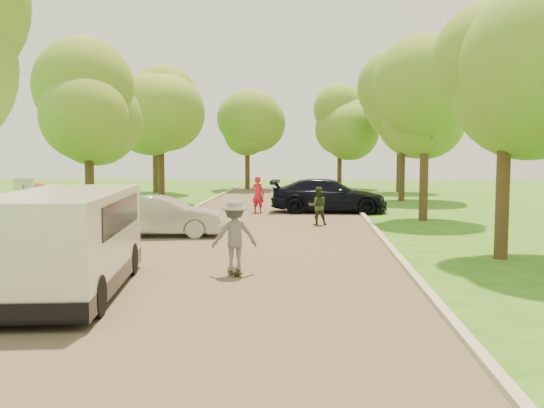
% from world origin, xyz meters
% --- Properties ---
extents(ground, '(100.00, 100.00, 0.00)m').
position_xyz_m(ground, '(0.00, 0.00, 0.00)').
color(ground, '#2B6D19').
rests_on(ground, ground).
extents(road, '(8.00, 60.00, 0.01)m').
position_xyz_m(road, '(0.00, 8.00, 0.01)').
color(road, '#4C4438').
rests_on(road, ground).
extents(curb_left, '(0.18, 60.00, 0.12)m').
position_xyz_m(curb_left, '(-4.05, 8.00, 0.06)').
color(curb_left, '#B2AD9E').
rests_on(curb_left, ground).
extents(curb_right, '(0.18, 60.00, 0.12)m').
position_xyz_m(curb_right, '(4.05, 8.00, 0.06)').
color(curb_right, '#B2AD9E').
rests_on(curb_right, ground).
extents(street_sign, '(0.55, 0.06, 2.17)m').
position_xyz_m(street_sign, '(-5.80, 4.00, 1.56)').
color(street_sign, '#59595E').
rests_on(street_sign, ground).
extents(red_shrub, '(1.70, 1.70, 1.95)m').
position_xyz_m(red_shrub, '(-6.30, 5.50, 1.10)').
color(red_shrub, '#382619').
rests_on(red_shrub, ground).
extents(tree_l_midb, '(4.30, 4.20, 6.62)m').
position_xyz_m(tree_l_midb, '(-6.81, 12.00, 4.59)').
color(tree_l_midb, '#382619').
rests_on(tree_l_midb, ground).
extents(tree_l_far, '(4.92, 4.80, 7.79)m').
position_xyz_m(tree_l_far, '(-6.39, 22.00, 5.47)').
color(tree_l_far, '#382619').
rests_on(tree_l_far, ground).
extents(tree_r_mida, '(5.13, 5.00, 7.95)m').
position_xyz_m(tree_r_mida, '(7.02, 5.00, 5.54)').
color(tree_r_mida, '#382619').
rests_on(tree_r_mida, ground).
extents(tree_r_midb, '(4.51, 4.40, 7.01)m').
position_xyz_m(tree_r_midb, '(6.60, 14.00, 4.88)').
color(tree_r_midb, '#382619').
rests_on(tree_r_midb, ground).
extents(tree_r_far, '(5.33, 5.20, 8.34)m').
position_xyz_m(tree_r_far, '(7.23, 24.00, 5.83)').
color(tree_r_far, '#382619').
rests_on(tree_r_far, ground).
extents(tree_bg_a, '(5.12, 5.00, 7.72)m').
position_xyz_m(tree_bg_a, '(-8.78, 30.00, 5.31)').
color(tree_bg_a, '#382619').
rests_on(tree_bg_a, ground).
extents(tree_bg_b, '(5.12, 5.00, 7.95)m').
position_xyz_m(tree_bg_b, '(8.22, 32.00, 5.54)').
color(tree_bg_b, '#382619').
rests_on(tree_bg_b, ground).
extents(tree_bg_c, '(4.92, 4.80, 7.33)m').
position_xyz_m(tree_bg_c, '(-2.79, 34.00, 5.02)').
color(tree_bg_c, '#382619').
rests_on(tree_bg_c, ground).
extents(tree_bg_d, '(5.12, 5.00, 7.72)m').
position_xyz_m(tree_bg_d, '(4.22, 36.00, 5.31)').
color(tree_bg_d, '#382619').
rests_on(tree_bg_d, ground).
extents(minivan, '(2.87, 5.79, 2.07)m').
position_xyz_m(minivan, '(-3.21, 0.37, 1.09)').
color(minivan, silver).
rests_on(minivan, ground).
extents(silver_sedan, '(4.24, 1.75, 1.37)m').
position_xyz_m(silver_sedan, '(-3.30, 8.64, 0.68)').
color(silver_sedan, '#A7A7AC').
rests_on(silver_sedan, ground).
extents(dark_sedan, '(5.48, 2.28, 1.58)m').
position_xyz_m(dark_sedan, '(2.57, 17.04, 0.79)').
color(dark_sedan, black).
rests_on(dark_sedan, ground).
extents(longboard, '(0.46, 0.88, 0.10)m').
position_xyz_m(longboard, '(-0.06, 2.47, 0.09)').
color(longboard, black).
rests_on(longboard, ground).
extents(skateboarder, '(1.19, 0.89, 1.64)m').
position_xyz_m(skateboarder, '(-0.06, 2.47, 0.93)').
color(skateboarder, slate).
rests_on(skateboarder, longboard).
extents(person_striped, '(0.74, 0.63, 1.72)m').
position_xyz_m(person_striped, '(-0.73, 16.65, 0.86)').
color(person_striped, red).
rests_on(person_striped, ground).
extents(person_olive, '(0.79, 0.65, 1.50)m').
position_xyz_m(person_olive, '(2.00, 12.08, 0.75)').
color(person_olive, '#2D3620').
rests_on(person_olive, ground).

